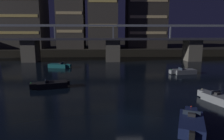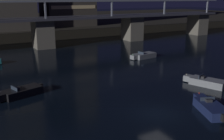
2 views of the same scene
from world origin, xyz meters
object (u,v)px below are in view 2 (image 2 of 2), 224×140
object	(u,v)px
river_bridge	(42,28)
speedboat_near_center	(206,82)
speedboat_near_right	(21,92)
speedboat_mid_left	(144,56)
speedboat_near_left	(210,107)

from	to	relation	value
river_bridge	speedboat_near_center	distance (m)	34.83
speedboat_near_right	speedboat_mid_left	xyz separation A→B (m)	(21.69, 8.72, 0.00)
speedboat_near_center	speedboat_near_right	xyz separation A→B (m)	(-19.52, 6.76, 0.00)
speedboat_near_left	speedboat_near_center	bearing A→B (deg)	45.13
speedboat_near_left	speedboat_near_right	distance (m)	18.64
speedboat_near_center	speedboat_near_left	bearing A→B (deg)	-134.87
speedboat_near_center	speedboat_near_right	distance (m)	20.66
speedboat_near_left	speedboat_mid_left	distance (m)	22.37
speedboat_near_left	speedboat_mid_left	bearing A→B (deg)	69.94
speedboat_near_left	speedboat_near_right	xyz separation A→B (m)	(-14.02, 12.29, 0.00)
river_bridge	speedboat_mid_left	xyz separation A→B (m)	(12.12, -17.69, -3.66)
river_bridge	speedboat_near_center	xyz separation A→B (m)	(9.95, -33.18, -3.66)
speedboat_mid_left	speedboat_near_left	bearing A→B (deg)	-110.06
speedboat_near_center	speedboat_mid_left	distance (m)	15.63
speedboat_near_left	speedboat_near_center	world-z (taller)	same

